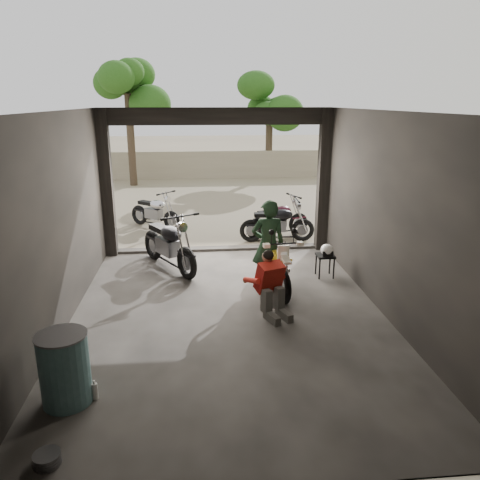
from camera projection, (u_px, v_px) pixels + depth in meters
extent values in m
plane|color=#7A6D56|center=(229.00, 318.00, 7.50)|extent=(80.00, 80.00, 0.00)
cube|color=#2D2B28|center=(229.00, 317.00, 7.50)|extent=(5.00, 7.00, 0.02)
plane|color=black|center=(227.00, 111.00, 6.58)|extent=(7.00, 7.00, 0.00)
cube|color=black|center=(259.00, 330.00, 3.70)|extent=(5.00, 0.02, 3.20)
cube|color=black|center=(57.00, 225.00, 6.81)|extent=(0.02, 7.00, 3.20)
cube|color=black|center=(388.00, 217.00, 7.27)|extent=(0.02, 7.00, 3.20)
cube|color=black|center=(107.00, 185.00, 10.05)|extent=(0.24, 0.24, 3.20)
cube|color=black|center=(323.00, 181.00, 10.48)|extent=(0.24, 0.24, 3.20)
cube|color=black|center=(216.00, 116.00, 9.89)|extent=(5.00, 0.16, 0.36)
cube|color=#2D2B28|center=(218.00, 249.00, 10.83)|extent=(5.00, 0.25, 0.08)
cube|color=gray|center=(206.00, 165.00, 20.67)|extent=(18.00, 0.30, 1.20)
cylinder|color=#382B1E|center=(131.00, 141.00, 18.63)|extent=(0.30, 0.30, 3.58)
ellipsoid|color=#1E4C14|center=(127.00, 81.00, 17.99)|extent=(2.20, 2.20, 3.14)
cylinder|color=#382B1E|center=(269.00, 141.00, 20.64)|extent=(0.30, 0.30, 3.20)
ellipsoid|color=#1E4C14|center=(270.00, 94.00, 20.07)|extent=(2.20, 2.20, 2.80)
imported|color=black|center=(268.00, 245.00, 8.45)|extent=(0.62, 0.42, 1.67)
cube|color=black|center=(325.00, 256.00, 9.08)|extent=(0.34, 0.34, 0.04)
cylinder|color=black|center=(320.00, 269.00, 9.00)|extent=(0.03, 0.03, 0.45)
cylinder|color=black|center=(334.00, 269.00, 9.02)|extent=(0.03, 0.03, 0.45)
cylinder|color=black|center=(316.00, 264.00, 9.26)|extent=(0.03, 0.03, 0.45)
cylinder|color=black|center=(330.00, 264.00, 9.29)|extent=(0.03, 0.03, 0.45)
ellipsoid|color=white|center=(327.00, 250.00, 8.99)|extent=(0.31, 0.32, 0.23)
cylinder|color=#416B6D|center=(65.00, 370.00, 5.27)|extent=(0.56, 0.56, 0.86)
cylinder|color=black|center=(360.00, 185.00, 12.08)|extent=(0.08, 0.08, 2.47)
cylinder|color=silver|center=(363.00, 146.00, 11.77)|extent=(0.90, 0.03, 0.90)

